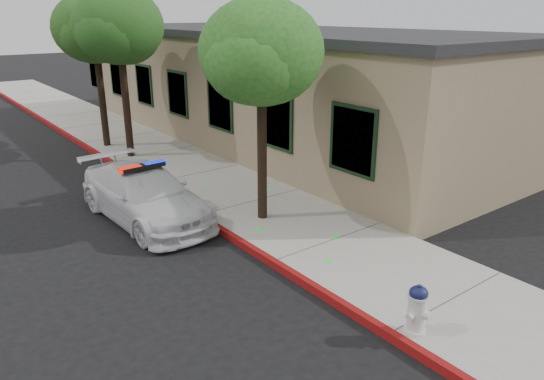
{
  "coord_description": "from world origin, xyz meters",
  "views": [
    {
      "loc": [
        -5.44,
        -7.17,
        4.86
      ],
      "look_at": [
        1.34,
        1.77,
        0.87
      ],
      "focal_mm": 33.34,
      "sensor_mm": 36.0,
      "label": 1
    }
  ],
  "objects_px": {
    "street_tree_mid": "(119,30)",
    "street_tree_far": "(96,32)",
    "fire_hydrant": "(417,309)",
    "police_car": "(145,194)",
    "clapboard_building": "(269,84)",
    "street_tree_near": "(262,57)"
  },
  "relations": [
    {
      "from": "street_tree_near",
      "to": "street_tree_far",
      "type": "bearing_deg",
      "value": 92.98
    },
    {
      "from": "clapboard_building",
      "to": "street_tree_far",
      "type": "bearing_deg",
      "value": 161.02
    },
    {
      "from": "clapboard_building",
      "to": "police_car",
      "type": "relative_size",
      "value": 4.57
    },
    {
      "from": "street_tree_mid",
      "to": "street_tree_near",
      "type": "bearing_deg",
      "value": -87.12
    },
    {
      "from": "fire_hydrant",
      "to": "street_tree_far",
      "type": "bearing_deg",
      "value": 82.19
    },
    {
      "from": "street_tree_mid",
      "to": "street_tree_far",
      "type": "relative_size",
      "value": 1.02
    },
    {
      "from": "clapboard_building",
      "to": "fire_hydrant",
      "type": "relative_size",
      "value": 25.55
    },
    {
      "from": "street_tree_near",
      "to": "street_tree_far",
      "type": "xyz_separation_m",
      "value": [
        -0.47,
        9.08,
        0.27
      ]
    },
    {
      "from": "clapboard_building",
      "to": "street_tree_far",
      "type": "relative_size",
      "value": 3.9
    },
    {
      "from": "police_car",
      "to": "street_tree_mid",
      "type": "height_order",
      "value": "street_tree_mid"
    },
    {
      "from": "street_tree_near",
      "to": "street_tree_mid",
      "type": "height_order",
      "value": "street_tree_mid"
    },
    {
      "from": "street_tree_mid",
      "to": "police_car",
      "type": "bearing_deg",
      "value": -108.62
    },
    {
      "from": "fire_hydrant",
      "to": "street_tree_far",
      "type": "relative_size",
      "value": 0.15
    },
    {
      "from": "police_car",
      "to": "street_tree_mid",
      "type": "bearing_deg",
      "value": 68.15
    },
    {
      "from": "police_car",
      "to": "clapboard_building",
      "type": "bearing_deg",
      "value": 30.69
    },
    {
      "from": "street_tree_mid",
      "to": "street_tree_far",
      "type": "bearing_deg",
      "value": 93.36
    },
    {
      "from": "fire_hydrant",
      "to": "clapboard_building",
      "type": "bearing_deg",
      "value": 56.32
    },
    {
      "from": "fire_hydrant",
      "to": "street_tree_near",
      "type": "distance_m",
      "value": 6.22
    },
    {
      "from": "street_tree_near",
      "to": "street_tree_mid",
      "type": "distance_m",
      "value": 7.26
    },
    {
      "from": "street_tree_far",
      "to": "street_tree_near",
      "type": "bearing_deg",
      "value": -87.02
    },
    {
      "from": "police_car",
      "to": "fire_hydrant",
      "type": "relative_size",
      "value": 5.59
    },
    {
      "from": "fire_hydrant",
      "to": "street_tree_mid",
      "type": "distance_m",
      "value": 12.97
    }
  ]
}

